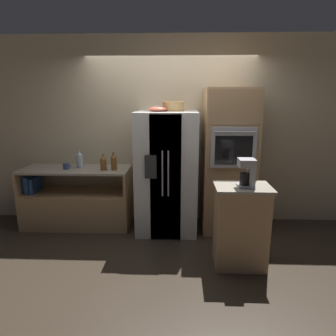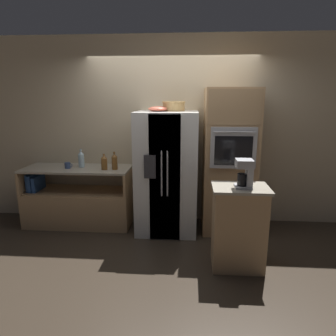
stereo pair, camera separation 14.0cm
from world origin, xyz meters
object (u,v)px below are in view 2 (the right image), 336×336
(mug, at_px, (68,165))
(bottle_tall, at_px, (81,159))
(fruit_bowl, at_px, (158,109))
(bottle_wide, at_px, (115,162))
(coffee_maker, at_px, (246,173))
(bottle_short, at_px, (104,162))
(refrigerator, at_px, (167,172))
(wicker_basket, at_px, (174,106))
(wall_oven, at_px, (229,161))

(mug, bearing_deg, bottle_tall, 28.76)
(fruit_bowl, distance_m, bottle_tall, 1.40)
(bottle_wide, height_order, coffee_maker, coffee_maker)
(fruit_bowl, distance_m, bottle_short, 1.10)
(refrigerator, height_order, bottle_short, refrigerator)
(wicker_basket, relative_size, fruit_bowl, 1.22)
(wall_oven, distance_m, coffee_maker, 1.06)
(fruit_bowl, relative_size, bottle_tall, 0.97)
(fruit_bowl, distance_m, coffee_maker, 1.56)
(wall_oven, bearing_deg, fruit_bowl, -175.27)
(fruit_bowl, xyz_separation_m, bottle_wide, (-0.64, 0.04, -0.75))
(bottle_tall, xyz_separation_m, bottle_short, (0.39, -0.13, -0.02))
(fruit_bowl, bearing_deg, refrigerator, 10.60)
(mug, bearing_deg, fruit_bowl, -2.62)
(wicker_basket, relative_size, bottle_short, 1.40)
(wall_oven, distance_m, bottle_short, 1.79)
(wall_oven, xyz_separation_m, bottle_wide, (-1.64, -0.04, -0.02))
(wall_oven, bearing_deg, bottle_tall, 178.03)
(fruit_bowl, height_order, bottle_short, fruit_bowl)
(bottle_tall, bearing_deg, bottle_short, -18.48)
(fruit_bowl, height_order, mug, fruit_bowl)
(refrigerator, bearing_deg, fruit_bowl, -169.40)
(bottle_tall, bearing_deg, mug, -151.24)
(bottle_tall, height_order, bottle_wide, bottle_tall)
(fruit_bowl, bearing_deg, wall_oven, 4.73)
(bottle_wide, xyz_separation_m, coffee_maker, (1.68, -1.01, 0.12))
(bottle_tall, relative_size, mug, 2.37)
(wall_oven, distance_m, wicker_basket, 1.11)
(refrigerator, height_order, mug, refrigerator)
(wicker_basket, xyz_separation_m, mug, (-1.56, -0.06, -0.86))
(bottle_tall, height_order, mug, bottle_tall)
(bottle_tall, xyz_separation_m, coffee_maker, (2.22, -1.13, 0.12))
(wicker_basket, xyz_separation_m, fruit_bowl, (-0.21, -0.13, -0.04))
(refrigerator, distance_m, bottle_short, 0.92)
(wall_oven, relative_size, wicker_basket, 6.35)
(wall_oven, xyz_separation_m, bottle_short, (-1.79, -0.05, -0.03))
(wall_oven, xyz_separation_m, wicker_basket, (-0.79, 0.04, 0.77))
(mug, bearing_deg, coffee_maker, -23.34)
(refrigerator, relative_size, bottle_tall, 6.38)
(refrigerator, relative_size, bottle_short, 7.53)
(wall_oven, height_order, bottle_wide, wall_oven)
(bottle_wide, bearing_deg, bottle_short, -174.72)
(coffee_maker, bearing_deg, bottle_tall, 153.04)
(wall_oven, height_order, fruit_bowl, wall_oven)
(fruit_bowl, xyz_separation_m, bottle_short, (-0.79, 0.03, -0.76))
(wicker_basket, relative_size, bottle_tall, 1.19)
(mug, bearing_deg, bottle_wide, -1.55)
(fruit_bowl, height_order, coffee_maker, fruit_bowl)
(bottle_short, distance_m, bottle_wide, 0.15)
(refrigerator, relative_size, mug, 15.16)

